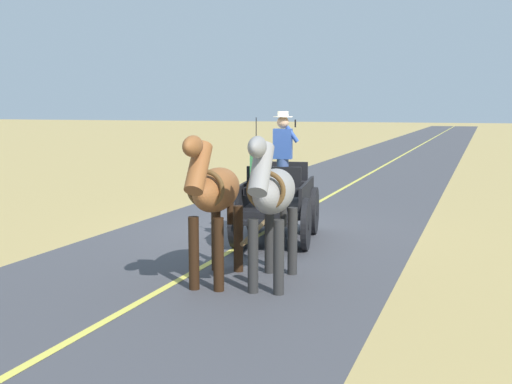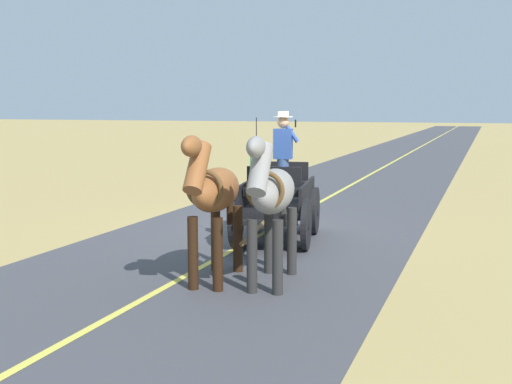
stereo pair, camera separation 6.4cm
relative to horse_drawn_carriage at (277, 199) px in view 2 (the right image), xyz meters
name	(u,v)px [view 2 (the right image)]	position (x,y,z in m)	size (l,w,h in m)	color
ground_plane	(264,233)	(0.49, -0.65, -0.82)	(200.00, 200.00, 0.00)	tan
road_surface	(264,233)	(0.49, -0.65, -0.81)	(6.15, 160.00, 0.01)	#424247
road_centre_stripe	(264,233)	(0.49, -0.65, -0.81)	(0.12, 160.00, 0.00)	#DBCC4C
horse_drawn_carriage	(277,199)	(0.00, 0.00, 0.00)	(1.78, 4.51, 2.50)	black
horse_near_side	(272,195)	(-0.90, 2.92, 0.51)	(0.74, 2.14, 2.21)	gray
horse_off_side	(214,194)	(-0.05, 3.06, 0.51)	(0.75, 2.14, 2.21)	brown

